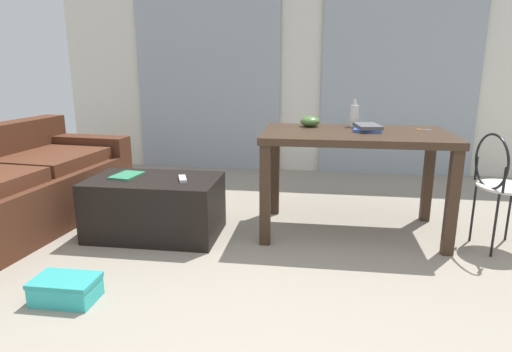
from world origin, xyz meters
The scene contains 14 objects.
ground_plane centered at (0.00, 1.33, 0.00)m, with size 8.31×8.31×0.00m, color gray.
wall_back centered at (0.00, 3.46, 1.24)m, with size 5.55×0.10×2.47m, color silver.
curtains centered at (0.00, 3.38, 1.07)m, with size 3.80×0.03×2.13m.
couch centered at (-2.08, 1.22, 0.29)m, with size 1.07×2.07×0.75m.
coffee_table centered at (-0.94, 1.24, 0.21)m, with size 0.93×0.55×0.43m.
craft_table centered at (0.48, 1.52, 0.65)m, with size 1.31×0.76×0.75m.
wire_chair centered at (1.40, 1.33, 0.49)m, with size 0.37×0.40×0.79m.
bottle_near centered at (0.49, 1.78, 0.84)m, with size 0.07×0.07×0.21m.
bowl centered at (0.15, 1.73, 0.79)m, with size 0.15×0.15×0.08m, color #477033.
book_stack centered at (0.57, 1.57, 0.78)m, with size 0.23×0.29×0.05m.
scissors centered at (0.97, 1.67, 0.76)m, with size 0.11×0.08×0.00m.
tv_remote_primary centered at (-0.72, 1.22, 0.44)m, with size 0.05×0.17×0.02m, color #B7B7B2.
magazine centered at (-1.15, 1.27, 0.43)m, with size 0.17×0.24×0.01m, color #2D7F56.
shoebox centered at (-1.07, 0.28, 0.07)m, with size 0.33×0.21×0.13m.
Camera 1 is at (0.22, -1.65, 1.22)m, focal length 30.78 mm.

